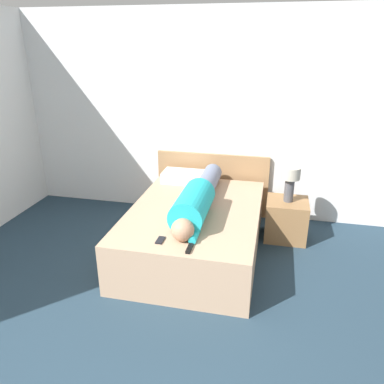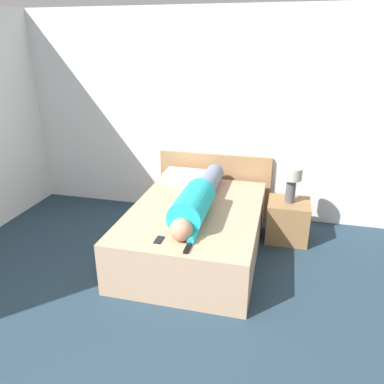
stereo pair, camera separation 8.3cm
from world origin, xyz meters
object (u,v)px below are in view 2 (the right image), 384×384
object	(u,v)px
bed	(195,231)
person_lying	(198,199)
table_lamp	(292,180)
tv_remote	(187,248)
pillow_near_headboard	(188,177)
nightstand	(287,220)
cell_phone	(159,240)

from	to	relation	value
bed	person_lying	bearing A→B (deg)	-58.53
table_lamp	tv_remote	bearing A→B (deg)	-121.05
person_lying	tv_remote	size ratio (longest dim) A/B	11.40
bed	pillow_near_headboard	distance (m)	0.90
bed	tv_remote	distance (m)	0.90
pillow_near_headboard	tv_remote	size ratio (longest dim) A/B	4.00
nightstand	pillow_near_headboard	world-z (taller)	pillow_near_headboard
table_lamp	pillow_near_headboard	distance (m)	1.29
bed	person_lying	world-z (taller)	person_lying
nightstand	tv_remote	bearing A→B (deg)	-121.05
pillow_near_headboard	tv_remote	world-z (taller)	pillow_near_headboard
table_lamp	tv_remote	xyz separation A→B (m)	(-0.85, -1.41, -0.21)
bed	nightstand	xyz separation A→B (m)	(0.98, 0.57, -0.03)
table_lamp	person_lying	xyz separation A→B (m)	(-0.94, -0.63, -0.08)
cell_phone	tv_remote	bearing A→B (deg)	-17.80
pillow_near_headboard	cell_phone	distance (m)	1.54
tv_remote	pillow_near_headboard	bearing A→B (deg)	104.33
nightstand	table_lamp	bearing A→B (deg)	104.04
bed	table_lamp	xyz separation A→B (m)	(0.98, 0.57, 0.48)
table_lamp	bed	bearing A→B (deg)	-150.07
person_lying	cell_phone	size ratio (longest dim) A/B	13.16
cell_phone	person_lying	bearing A→B (deg)	74.09
table_lamp	cell_phone	xyz separation A→B (m)	(-1.14, -1.32, -0.21)
cell_phone	pillow_near_headboard	bearing A→B (deg)	94.68
cell_phone	bed	bearing A→B (deg)	78.27
nightstand	cell_phone	distance (m)	1.77
table_lamp	pillow_near_headboard	world-z (taller)	table_lamp
person_lying	nightstand	bearing A→B (deg)	33.77
nightstand	table_lamp	world-z (taller)	table_lamp
person_lying	pillow_near_headboard	bearing A→B (deg)	110.69
table_lamp	pillow_near_headboard	bearing A→B (deg)	170.16
nightstand	table_lamp	xyz separation A→B (m)	(-0.00, 0.00, 0.51)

